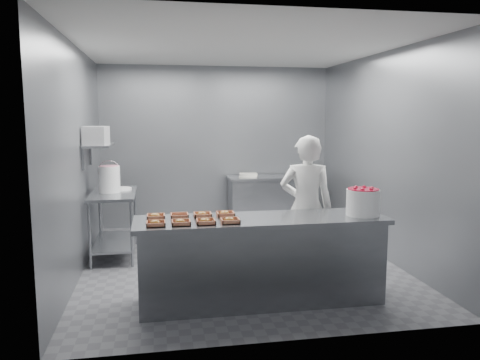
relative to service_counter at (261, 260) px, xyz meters
name	(u,v)px	position (x,y,z in m)	size (l,w,h in m)	color
floor	(239,262)	(0.00, 1.35, -0.45)	(4.50, 4.50, 0.00)	#4C4C51
ceiling	(239,47)	(0.00, 1.35, 2.35)	(4.50, 4.50, 0.00)	white
wall_back	(217,147)	(0.00, 3.60, 0.95)	(4.00, 0.04, 2.80)	slate
wall_left	(78,161)	(-2.00, 1.35, 0.95)	(0.04, 4.50, 2.80)	slate
wall_right	(382,156)	(2.00, 1.35, 0.95)	(0.04, 4.50, 2.80)	slate
service_counter	(261,260)	(0.00, 0.00, 0.00)	(2.60, 0.70, 0.90)	slate
prep_table	(114,214)	(-1.65, 1.95, 0.14)	(0.60, 1.20, 0.90)	slate
back_counter	(271,201)	(0.90, 3.25, 0.00)	(1.50, 0.60, 0.90)	slate
wall_shelf	(99,145)	(-1.82, 1.95, 1.10)	(0.35, 0.90, 0.03)	slate
tray_0	(156,223)	(-1.07, -0.16, 0.47)	(0.19, 0.18, 0.06)	tan
tray_1	(181,222)	(-0.83, -0.16, 0.47)	(0.19, 0.18, 0.06)	tan
tray_2	(206,221)	(-0.59, -0.16, 0.47)	(0.19, 0.18, 0.06)	tan
tray_3	(230,220)	(-0.35, -0.16, 0.47)	(0.19, 0.18, 0.06)	tan
tray_4	(156,216)	(-1.07, 0.16, 0.47)	(0.19, 0.18, 0.06)	tan
tray_5	(180,216)	(-0.83, 0.16, 0.47)	(0.19, 0.18, 0.04)	tan
tray_6	(202,215)	(-0.59, 0.16, 0.47)	(0.19, 0.18, 0.06)	tan
tray_7	(225,214)	(-0.35, 0.16, 0.47)	(0.19, 0.18, 0.06)	tan
worker	(306,207)	(0.70, 0.67, 0.41)	(0.63, 0.41, 1.72)	white
strawberry_tub	(363,201)	(1.08, -0.07, 0.60)	(0.35, 0.35, 0.29)	white
glaze_bucket	(109,178)	(-1.70, 1.96, 0.64)	(0.30, 0.29, 0.44)	white
bucket_lid	(120,189)	(-1.57, 2.16, 0.46)	(0.32, 0.32, 0.03)	white
rag	(111,190)	(-1.69, 2.07, 0.46)	(0.14, 0.12, 0.02)	#CCB28C
appliance	(96,136)	(-1.82, 1.72, 1.23)	(0.28, 0.33, 0.24)	gray
paper_stack	(248,175)	(0.50, 3.25, 0.48)	(0.30, 0.22, 0.06)	silver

